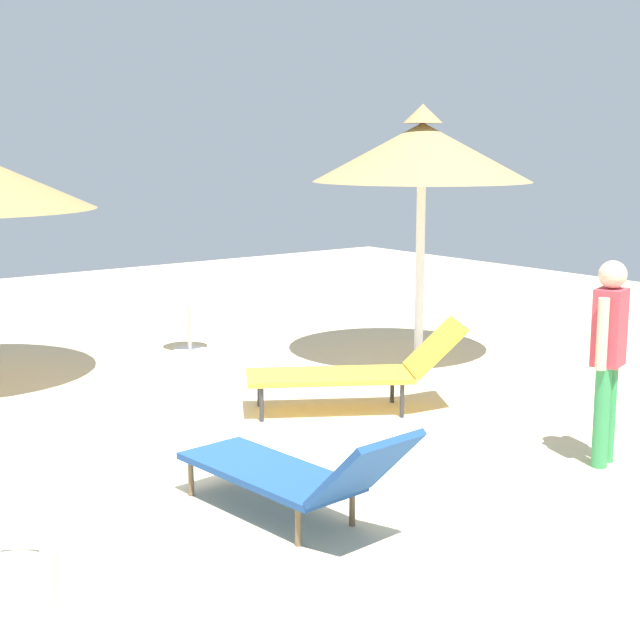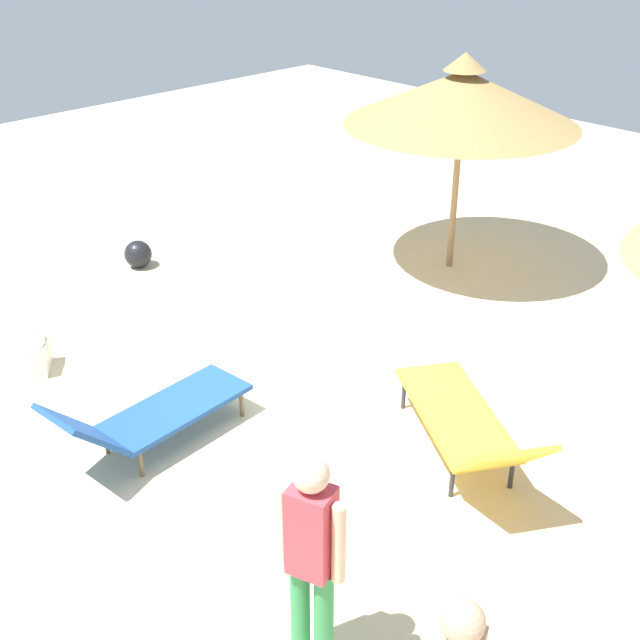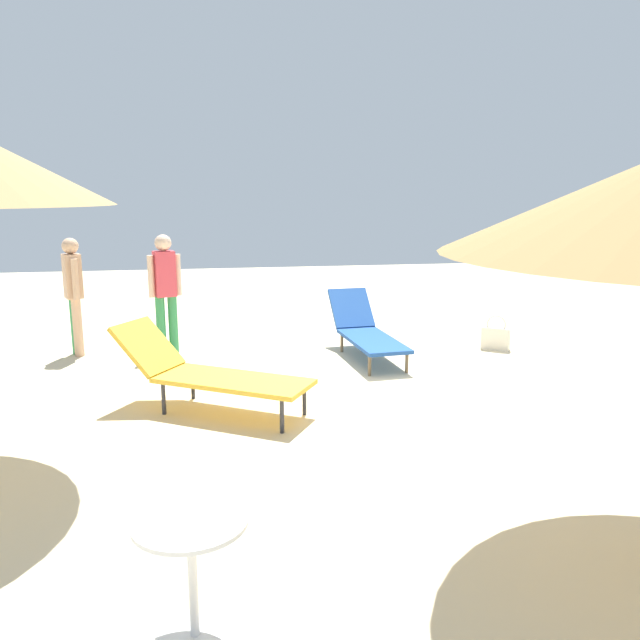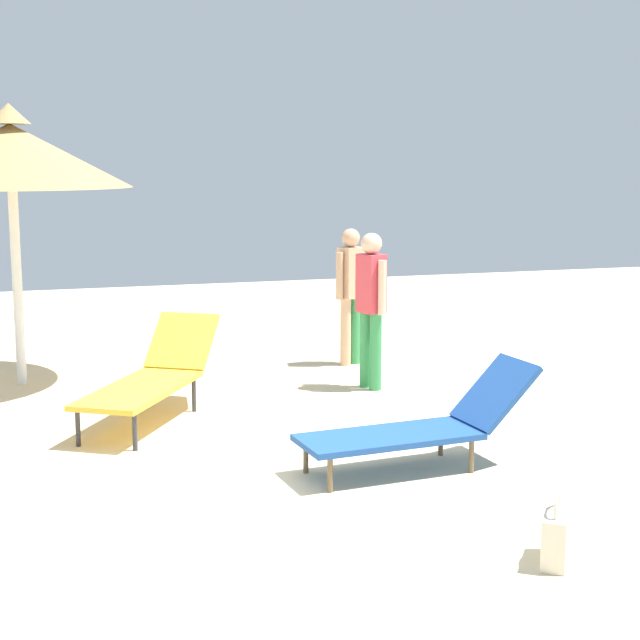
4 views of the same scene
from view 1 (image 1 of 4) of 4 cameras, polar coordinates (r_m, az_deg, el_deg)
name	(u,v)px [view 1 (image 1 of 4)]	position (r m, az deg, el deg)	size (l,w,h in m)	color
ground	(216,474)	(7.92, -6.30, -9.23)	(24.00, 24.00, 0.10)	beige
parasol_umbrella_near_right	(422,152)	(11.30, 6.17, 10.01)	(2.58, 2.58, 3.08)	white
lounge_chair_front	(360,368)	(9.38, 2.42, -2.93)	(1.68, 2.15, 0.89)	gold
lounge_chair_center	(296,471)	(6.68, -1.46, -9.09)	(2.02, 0.75, 0.84)	#1E478C
person_standing_back	(608,349)	(8.05, 16.99, -1.70)	(0.29, 0.44, 1.71)	#338C4C
handbag	(22,578)	(5.86, -17.54, -14.63)	(0.35, 0.41, 0.52)	beige
side_table_round	(189,315)	(12.21, -7.90, 0.29)	(0.59, 0.59, 0.68)	silver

